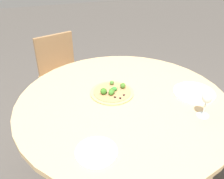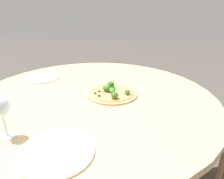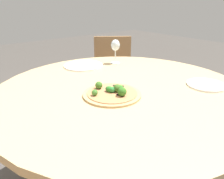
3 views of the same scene
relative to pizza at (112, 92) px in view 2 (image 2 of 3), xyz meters
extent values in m
cylinder|color=tan|center=(0.04, -0.10, -0.03)|extent=(1.37, 1.37, 0.03)
cylinder|color=tan|center=(-0.38, -0.53, -0.42)|extent=(0.05, 0.05, 0.74)
cylinder|color=tan|center=(-0.38, 0.32, -0.42)|extent=(0.05, 0.05, 0.74)
cylinder|color=#997047|center=(-0.34, 0.61, -0.57)|extent=(0.04, 0.04, 0.43)
cylinder|color=#997047|center=(-0.01, 0.71, -0.57)|extent=(0.04, 0.04, 0.43)
cylinder|color=tan|center=(0.00, 0.00, -0.01)|extent=(0.29, 0.29, 0.01)
cylinder|color=tan|center=(0.00, 0.00, 0.00)|extent=(0.25, 0.25, 0.00)
sphere|color=#416F27|center=(-0.01, -0.03, 0.02)|extent=(0.04, 0.04, 0.04)
sphere|color=#3A7C29|center=(-0.02, -0.04, 0.02)|extent=(0.04, 0.04, 0.04)
sphere|color=#437A2F|center=(0.03, 0.09, 0.02)|extent=(0.03, 0.03, 0.03)
sphere|color=#318339|center=(0.00, 0.00, 0.02)|extent=(0.03, 0.03, 0.03)
sphere|color=#3E7025|center=(0.08, 0.02, 0.02)|extent=(0.04, 0.04, 0.04)
sphere|color=#2F862E|center=(0.01, 0.00, 0.02)|extent=(0.03, 0.03, 0.03)
sphere|color=#31863A|center=(0.01, 0.00, 0.02)|extent=(0.03, 0.03, 0.03)
sphere|color=#3E8538|center=(0.03, 0.01, 0.01)|extent=(0.03, 0.03, 0.03)
sphere|color=#367222|center=(-0.06, -0.01, 0.02)|extent=(0.04, 0.04, 0.04)
cylinder|color=black|center=(0.03, -0.09, 0.00)|extent=(0.01, 0.01, 0.00)
cylinder|color=black|center=(0.00, -0.07, 0.00)|extent=(0.01, 0.01, 0.00)
cylinder|color=black|center=(0.08, 0.02, 0.00)|extent=(0.01, 0.01, 0.00)
cylinder|color=black|center=(0.06, -0.06, 0.00)|extent=(0.01, 0.01, 0.00)
cylinder|color=black|center=(-0.04, 0.00, 0.00)|extent=(0.01, 0.01, 0.00)
cylinder|color=silver|center=(0.44, -0.39, -0.01)|extent=(0.07, 0.07, 0.00)
cylinder|color=silver|center=(0.44, -0.39, 0.04)|extent=(0.01, 0.01, 0.09)
ellipsoid|color=silver|center=(0.44, -0.39, 0.12)|extent=(0.06, 0.06, 0.08)
cylinder|color=white|center=(0.52, -0.16, -0.01)|extent=(0.27, 0.27, 0.01)
cylinder|color=white|center=(-0.23, -0.48, -0.01)|extent=(0.21, 0.21, 0.01)
camera|label=1|loc=(-0.41, -1.33, 0.89)|focal=40.00mm
camera|label=2|loc=(1.13, 0.08, 0.50)|focal=35.00mm
camera|label=3|loc=(-0.77, 0.63, 0.43)|focal=35.00mm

